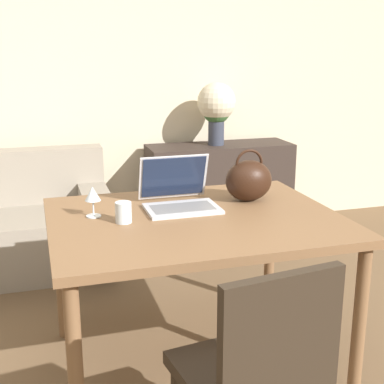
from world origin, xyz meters
name	(u,v)px	position (x,y,z in m)	size (l,w,h in m)	color
wall_back	(108,72)	(0.00, 2.97, 1.35)	(10.00, 0.06, 2.70)	beige
dining_table	(195,233)	(0.09, 0.84, 0.70)	(1.34, 1.05, 0.78)	brown
chair	(258,370)	(0.04, -0.02, 0.51)	(0.50, 0.50, 0.91)	#2D2319
sideboard	(219,189)	(0.86, 2.67, 0.38)	(1.20, 0.40, 0.77)	#332823
laptop	(178,193)	(0.06, 1.03, 0.84)	(0.35, 0.33, 0.24)	silver
drinking_glass	(123,212)	(-0.25, 0.85, 0.83)	(0.07, 0.07, 0.09)	silver
wine_glass	(93,195)	(-0.37, 0.97, 0.88)	(0.07, 0.07, 0.14)	silver
handbag	(249,180)	(0.43, 1.02, 0.89)	(0.24, 0.18, 0.27)	black
flower_vase	(216,106)	(0.83, 2.67, 1.08)	(0.31, 0.31, 0.51)	#333847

